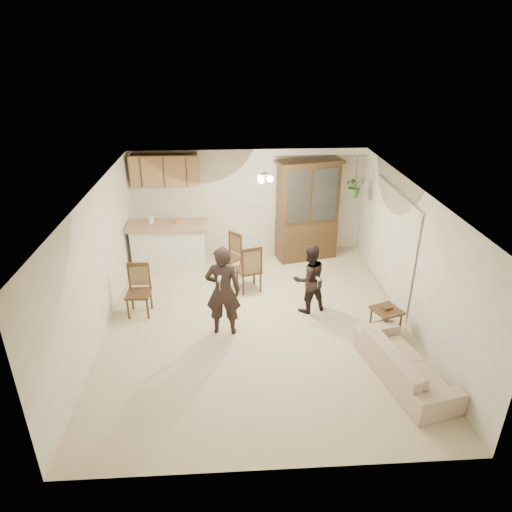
{
  "coord_description": "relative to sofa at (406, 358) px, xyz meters",
  "views": [
    {
      "loc": [
        -0.46,
        -7.14,
        4.73
      ],
      "look_at": [
        0.0,
        0.4,
        1.16
      ],
      "focal_mm": 32.0,
      "sensor_mm": 36.0,
      "label": 1
    }
  ],
  "objects": [
    {
      "name": "ceiling_fixture",
      "position": [
        -1.96,
        2.89,
        2.03
      ],
      "size": [
        0.36,
        0.36,
        0.2
      ],
      "primitive_type": null,
      "color": "#F5E7B8",
      "rests_on": "ceiling"
    },
    {
      "name": "chair_hutch_left",
      "position": [
        -2.66,
        3.55,
        -0.09
      ],
      "size": [
        0.61,
        0.61,
        0.98
      ],
      "rotation": [
        0.0,
        0.0,
        -0.83
      ],
      "color": "#352413",
      "rests_on": "floor"
    },
    {
      "name": "hanging_plant",
      "position": [
        0.14,
        4.09,
        1.48
      ],
      "size": [
        0.43,
        0.37,
        0.48
      ],
      "primitive_type": "imported",
      "color": "#346227",
      "rests_on": "ceiling"
    },
    {
      "name": "wall_back",
      "position": [
        -2.16,
        4.94,
        0.88
      ],
      "size": [
        5.5,
        0.02,
        2.5
      ],
      "primitive_type": "cube",
      "color": "white",
      "rests_on": "ground"
    },
    {
      "name": "adult",
      "position": [
        -2.77,
        1.41,
        0.53
      ],
      "size": [
        0.7,
        0.5,
        1.8
      ],
      "primitive_type": "imported",
      "rotation": [
        0.0,
        0.0,
        3.04
      ],
      "color": "black",
      "rests_on": "floor"
    },
    {
      "name": "child",
      "position": [
        -1.16,
        2.04,
        0.31
      ],
      "size": [
        0.79,
        0.7,
        1.35
      ],
      "primitive_type": "imported",
      "rotation": [
        0.0,
        0.0,
        3.48
      ],
      "color": "black",
      "rests_on": "floor"
    },
    {
      "name": "breakfast_bar",
      "position": [
        -4.01,
        4.04,
        0.13
      ],
      "size": [
        1.6,
        0.55,
        1.0
      ],
      "primitive_type": "cube",
      "color": "silver",
      "rests_on": "floor"
    },
    {
      "name": "ceiling",
      "position": [
        -2.16,
        1.69,
        2.13
      ],
      "size": [
        5.5,
        6.5,
        0.02
      ],
      "primitive_type": "cube",
      "color": "white",
      "rests_on": "wall_back"
    },
    {
      "name": "floor",
      "position": [
        -2.16,
        1.69,
        -0.37
      ],
      "size": [
        6.5,
        6.5,
        0.0
      ],
      "primitive_type": "plane",
      "color": "#C0B291",
      "rests_on": "ground"
    },
    {
      "name": "chair_bar",
      "position": [
        -4.37,
        2.1,
        -0.09
      ],
      "size": [
        0.45,
        0.45,
        0.99
      ],
      "rotation": [
        0.0,
        0.0,
        -0.03
      ],
      "color": "#352413",
      "rests_on": "floor"
    },
    {
      "name": "plant_cord",
      "position": [
        0.14,
        4.09,
        1.81
      ],
      "size": [
        0.01,
        0.01,
        0.65
      ],
      "primitive_type": "cylinder",
      "color": "black",
      "rests_on": "ceiling"
    },
    {
      "name": "wall_front",
      "position": [
        -2.16,
        -1.56,
        0.88
      ],
      "size": [
        5.5,
        0.02,
        2.5
      ],
      "primitive_type": "cube",
      "color": "white",
      "rests_on": "ground"
    },
    {
      "name": "wall_right",
      "position": [
        0.59,
        1.69,
        0.88
      ],
      "size": [
        0.02,
        6.5,
        2.5
      ],
      "primitive_type": "cube",
      "color": "white",
      "rests_on": "ground"
    },
    {
      "name": "side_table",
      "position": [
        0.08,
        1.18,
        -0.11
      ],
      "size": [
        0.58,
        0.58,
        0.55
      ],
      "rotation": [
        0.0,
        0.0,
        0.36
      ],
      "color": "#352413",
      "rests_on": "floor"
    },
    {
      "name": "sofa",
      "position": [
        0.0,
        0.0,
        0.0
      ],
      "size": [
        1.12,
        1.99,
        0.73
      ],
      "primitive_type": "imported",
      "rotation": [
        0.0,
        0.0,
        1.79
      ],
      "color": "beige",
      "rests_on": "floor"
    },
    {
      "name": "controller_adult",
      "position": [
        -2.81,
        1.02,
        0.92
      ],
      "size": [
        0.06,
        0.15,
        0.04
      ],
      "primitive_type": "cube",
      "rotation": [
        0.0,
        0.0,
        3.04
      ],
      "color": "white",
      "rests_on": "adult"
    },
    {
      "name": "bar_top",
      "position": [
        -4.01,
        4.04,
        0.68
      ],
      "size": [
        1.75,
        0.7,
        0.08
      ],
      "primitive_type": "cube",
      "color": "tan",
      "rests_on": "breakfast_bar"
    },
    {
      "name": "chair_hutch_right",
      "position": [
        -2.26,
        2.92,
        -0.07
      ],
      "size": [
        0.58,
        0.58,
        1.04
      ],
      "rotation": [
        0.0,
        0.0,
        3.44
      ],
      "color": "#352413",
      "rests_on": "floor"
    },
    {
      "name": "controller_child",
      "position": [
        -1.06,
        1.74,
        0.47
      ],
      "size": [
        0.07,
        0.12,
        0.04
      ],
      "primitive_type": "cube",
      "rotation": [
        0.0,
        0.0,
        3.48
      ],
      "color": "white",
      "rests_on": "child"
    },
    {
      "name": "china_hutch",
      "position": [
        -0.83,
        4.45,
        0.8
      ],
      "size": [
        1.59,
        0.91,
        2.35
      ],
      "rotation": [
        0.0,
        0.0,
        0.24
      ],
      "color": "#352413",
      "rests_on": "floor"
    },
    {
      "name": "upper_cabinets",
      "position": [
        -4.06,
        4.76,
        1.73
      ],
      "size": [
        1.5,
        0.34,
        0.7
      ],
      "primitive_type": "cube",
      "color": "olive",
      "rests_on": "wall_back"
    },
    {
      "name": "vertical_blinds",
      "position": [
        0.55,
        2.59,
        0.73
      ],
      "size": [
        0.06,
        2.3,
        2.1
      ],
      "primitive_type": null,
      "color": "silver",
      "rests_on": "wall_right"
    },
    {
      "name": "wall_left",
      "position": [
        -4.91,
        1.69,
        0.88
      ],
      "size": [
        0.02,
        6.5,
        2.5
      ],
      "primitive_type": "cube",
      "color": "white",
      "rests_on": "ground"
    }
  ]
}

